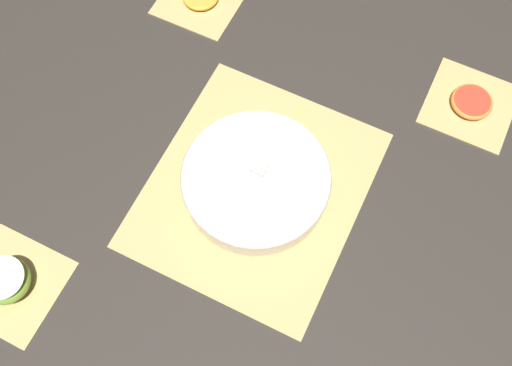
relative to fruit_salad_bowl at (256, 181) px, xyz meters
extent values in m
plane|color=#2D2823|center=(0.00, 0.00, -0.04)|extent=(6.00, 6.00, 0.00)
cube|color=tan|center=(0.00, 0.00, -0.03)|extent=(0.42, 0.36, 0.01)
cube|color=brown|center=(-0.17, 0.00, -0.03)|extent=(0.01, 0.36, 0.00)
cube|color=brown|center=(-0.12, 0.00, -0.03)|extent=(0.01, 0.36, 0.00)
cube|color=brown|center=(-0.08, 0.00, -0.03)|extent=(0.01, 0.36, 0.00)
cube|color=brown|center=(-0.04, 0.00, -0.03)|extent=(0.01, 0.36, 0.00)
cube|color=brown|center=(0.00, 0.00, -0.03)|extent=(0.01, 0.36, 0.00)
cube|color=brown|center=(0.04, 0.00, -0.03)|extent=(0.01, 0.36, 0.00)
cube|color=brown|center=(0.09, 0.00, -0.03)|extent=(0.01, 0.36, 0.00)
cube|color=brown|center=(0.13, 0.00, -0.03)|extent=(0.01, 0.36, 0.00)
cube|color=brown|center=(0.17, 0.00, -0.03)|extent=(0.01, 0.36, 0.00)
cube|color=tan|center=(0.34, -0.29, -0.03)|extent=(0.16, 0.16, 0.01)
cube|color=brown|center=(0.29, -0.29, -0.03)|extent=(0.00, 0.16, 0.00)
cube|color=brown|center=(0.32, -0.29, -0.03)|extent=(0.00, 0.16, 0.00)
cube|color=brown|center=(0.35, -0.29, -0.03)|extent=(0.00, 0.16, 0.00)
cube|color=brown|center=(0.39, -0.29, -0.03)|extent=(0.00, 0.16, 0.00)
cube|color=tan|center=(-0.33, 0.29, -0.03)|extent=(0.16, 0.16, 0.01)
cube|color=brown|center=(-0.36, 0.29, -0.03)|extent=(0.00, 0.16, 0.00)
cube|color=brown|center=(-0.31, 0.29, -0.03)|extent=(0.00, 0.16, 0.00)
cube|color=brown|center=(0.29, 0.29, -0.03)|extent=(0.00, 0.16, 0.00)
cube|color=brown|center=(0.32, 0.29, -0.03)|extent=(0.00, 0.16, 0.00)
cylinder|color=silver|center=(0.00, 0.00, 0.00)|extent=(0.25, 0.25, 0.05)
torus|color=silver|center=(0.00, 0.00, 0.02)|extent=(0.26, 0.26, 0.01)
cylinder|color=#F4EABC|center=(0.04, -0.02, -0.01)|extent=(0.02, 0.02, 0.01)
cylinder|color=#F4EABC|center=(0.02, -0.01, -0.01)|extent=(0.02, 0.02, 0.01)
cylinder|color=#F4EABC|center=(-0.05, 0.03, 0.00)|extent=(0.03, 0.03, 0.01)
cylinder|color=#F4EABC|center=(0.04, -0.09, 0.01)|extent=(0.03, 0.03, 0.01)
cylinder|color=#F4EABC|center=(-0.04, -0.07, -0.01)|extent=(0.03, 0.03, 0.01)
cylinder|color=#F4EABC|center=(0.00, -0.06, -0.01)|extent=(0.03, 0.03, 0.01)
cylinder|color=#F4EABC|center=(0.07, -0.04, 0.00)|extent=(0.03, 0.03, 0.01)
cylinder|color=#F4EABC|center=(0.10, 0.02, 0.02)|extent=(0.03, 0.03, 0.01)
cylinder|color=#F4EABC|center=(-0.03, -0.03, 0.02)|extent=(0.03, 0.03, 0.01)
cylinder|color=#F4EABC|center=(-0.04, 0.05, 0.00)|extent=(0.03, 0.03, 0.01)
cylinder|color=#F4EABC|center=(-0.10, 0.01, 0.01)|extent=(0.03, 0.03, 0.01)
cylinder|color=#F4EABC|center=(0.06, 0.00, 0.02)|extent=(0.03, 0.03, 0.01)
cube|color=white|center=(-0.10, 0.00, -0.02)|extent=(0.02, 0.02, 0.02)
cube|color=white|center=(0.02, 0.09, -0.02)|extent=(0.03, 0.03, 0.03)
cube|color=white|center=(-0.09, 0.03, -0.01)|extent=(0.02, 0.02, 0.02)
cube|color=white|center=(-0.07, -0.05, 0.01)|extent=(0.03, 0.03, 0.03)
cube|color=white|center=(0.08, 0.00, -0.02)|extent=(0.02, 0.02, 0.02)
cube|color=white|center=(-0.09, -0.03, -0.02)|extent=(0.03, 0.03, 0.03)
cube|color=white|center=(-0.07, 0.07, 0.00)|extent=(0.03, 0.03, 0.03)
cube|color=white|center=(-0.05, -0.09, 0.00)|extent=(0.02, 0.02, 0.02)
cube|color=white|center=(0.01, 0.00, 0.02)|extent=(0.02, 0.02, 0.02)
ellipsoid|color=#F9A338|center=(-0.01, 0.06, -0.01)|extent=(0.03, 0.02, 0.01)
ellipsoid|color=#F9A338|center=(0.04, 0.03, 0.01)|extent=(0.04, 0.02, 0.02)
ellipsoid|color=red|center=(0.05, 0.08, 0.00)|extent=(0.02, 0.01, 0.01)
ellipsoid|color=#F9A338|center=(0.00, 0.01, 0.00)|extent=(0.03, 0.02, 0.01)
ellipsoid|color=#7FAD38|center=(-0.33, 0.29, -0.01)|extent=(0.08, 0.08, 0.04)
cylinder|color=white|center=(-0.33, 0.29, 0.01)|extent=(0.07, 0.07, 0.00)
cylinder|color=red|center=(0.34, -0.29, -0.03)|extent=(0.07, 0.07, 0.01)
torus|color=orange|center=(0.34, -0.29, -0.03)|extent=(0.08, 0.08, 0.01)
camera|label=1|loc=(-0.38, -0.18, 0.95)|focal=42.00mm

